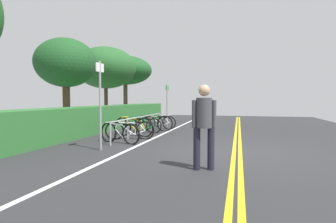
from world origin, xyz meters
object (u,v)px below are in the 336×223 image
object	(u,v)px
bicycle_3	(142,126)
sign_post_near	(100,97)
bicycle_5	(159,122)
bike_rack	(141,121)
tree_far_right	(106,68)
sign_post_far	(167,101)
pedestrian	(204,121)
bicycle_4	(154,123)
bicycle_0	(120,133)
bicycle_2	(134,127)
tree_extra	(125,71)
tree_mid	(66,63)
bicycle_1	(130,130)

from	to	relation	value
bicycle_3	sign_post_near	distance (m)	4.03
bicycle_5	bicycle_3	bearing A→B (deg)	171.71
bike_rack	tree_far_right	xyz separation A→B (m)	(3.46, 3.34, 2.59)
bicycle_3	sign_post_far	size ratio (longest dim) A/B	0.74
pedestrian	sign_post_far	distance (m)	8.49
bicycle_4	bicycle_5	xyz separation A→B (m)	(0.84, 0.02, -0.03)
bicycle_0	bicycle_2	world-z (taller)	bicycle_2
bicycle_2	sign_post_near	size ratio (longest dim) A/B	0.69
bicycle_0	tree_extra	xyz separation A→B (m)	(8.15, 3.37, 2.92)
bicycle_2	bicycle_3	xyz separation A→B (m)	(0.95, -0.01, -0.05)
bicycle_2	tree_mid	bearing A→B (deg)	88.02
bicycle_0	bicycle_1	size ratio (longest dim) A/B	0.94
bike_rack	tree_extra	size ratio (longest dim) A/B	1.27
sign_post_near	tree_mid	bearing A→B (deg)	46.94
bicycle_5	tree_mid	xyz separation A→B (m)	(-2.48, 3.27, 2.58)
bicycle_2	bicycle_4	distance (m)	1.76
bicycle_2	tree_mid	xyz separation A→B (m)	(0.10, 3.03, 2.53)
bike_rack	bicycle_4	distance (m)	1.29
pedestrian	bike_rack	bearing A→B (deg)	33.43
tree_far_right	bicycle_3	bearing A→B (deg)	-132.72
bicycle_0	tree_extra	distance (m)	9.29
bicycle_1	bicycle_5	world-z (taller)	bicycle_1
bicycle_5	tree_mid	distance (m)	4.85
bicycle_3	tree_extra	xyz separation A→B (m)	(5.54, 3.19, 2.93)
bicycle_3	bicycle_4	distance (m)	0.83
bicycle_2	bicycle_1	bearing A→B (deg)	-166.85
bicycle_0	bicycle_4	distance (m)	3.40
sign_post_near	tree_extra	world-z (taller)	tree_extra
sign_post_near	tree_far_right	xyz separation A→B (m)	(6.83, 3.42, 1.66)
bicycle_2	tree_mid	distance (m)	3.95
bike_rack	sign_post_far	xyz separation A→B (m)	(3.26, -0.22, 0.77)
bicycle_1	sign_post_far	bearing A→B (deg)	-1.94
bicycle_5	tree_far_right	distance (m)	4.67
bicycle_5	sign_post_far	distance (m)	1.52
bike_rack	tree_extra	bearing A→B (deg)	28.76
pedestrian	tree_extra	xyz separation A→B (m)	(10.74, 6.42, 2.26)
bicycle_1	tree_extra	xyz separation A→B (m)	(7.30, 3.37, 2.92)
bicycle_3	bicycle_4	world-z (taller)	bicycle_4
tree_mid	pedestrian	bearing A→B (deg)	-124.81
bicycle_0	bike_rack	bearing A→B (deg)	1.85
sign_post_near	bicycle_1	bearing A→B (deg)	0.18
bike_rack	sign_post_near	distance (m)	3.50
bike_rack	pedestrian	bearing A→B (deg)	-146.57
bike_rack	bicycle_0	xyz separation A→B (m)	(-2.13, -0.07, -0.22)
sign_post_near	bike_rack	bearing A→B (deg)	1.29
bicycle_1	bicycle_4	distance (m)	2.55
pedestrian	tree_mid	bearing A→B (deg)	55.19
bicycle_0	tree_mid	bearing A→B (deg)	61.23
bicycle_1	bicycle_2	xyz separation A→B (m)	(0.81, 0.19, 0.04)
tree_mid	bicycle_2	bearing A→B (deg)	-91.98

